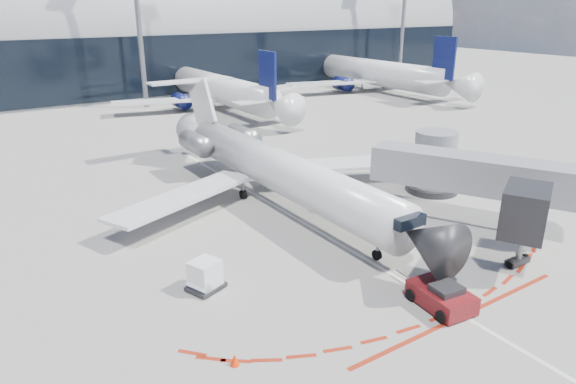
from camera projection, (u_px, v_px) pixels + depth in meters
ground at (318, 231)px, 33.30m from camera, size 260.00×260.00×0.00m
apron_centerline at (300, 221)px, 34.86m from camera, size 0.25×40.00×0.01m
apron_stop_bar at (462, 316)px, 24.28m from camera, size 14.00×0.25×0.01m
terminal_building at (75, 40)px, 81.30m from camera, size 150.00×24.15×24.00m
jet_bridge at (461, 174)px, 34.96m from camera, size 10.03×15.20×4.90m
light_mast_centre at (138, 15)px, 69.21m from camera, size 0.70×0.70×25.00m
light_mast_east at (404, 12)px, 95.03m from camera, size 0.70×0.70×25.00m
regional_jet at (272, 167)px, 37.70m from camera, size 25.57×31.53×7.90m
pushback_tug at (442, 296)px, 24.85m from camera, size 2.39×5.02×1.28m
ramp_worker at (441, 265)px, 26.98m from camera, size 0.76×0.55×1.93m
uld_container at (205, 275)px, 26.27m from camera, size 2.13×1.98×1.62m
safety_cone_left at (235, 360)px, 20.87m from camera, size 0.39×0.39×0.54m
bg_airliner_0 at (214, 68)px, 71.70m from camera, size 34.03×36.03×11.01m
bg_airliner_1 at (370, 54)px, 86.56m from camera, size 36.96×39.13×11.96m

